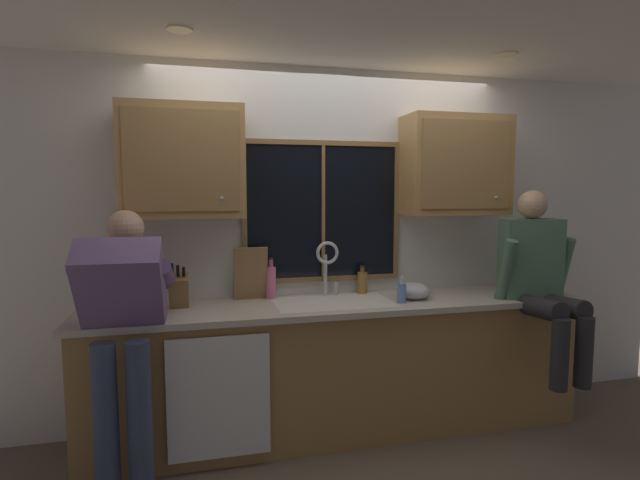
{
  "coord_description": "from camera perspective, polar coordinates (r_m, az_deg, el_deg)",
  "views": [
    {
      "loc": [
        -0.92,
        -3.43,
        1.67
      ],
      "look_at": [
        -0.15,
        -0.3,
        1.35
      ],
      "focal_mm": 27.26,
      "sensor_mm": 36.0,
      "label": 1
    }
  ],
  "objects": [
    {
      "name": "person_standing",
      "position": [
        2.93,
        -22.1,
        -8.7
      ],
      "size": [
        0.53,
        0.69,
        1.56
      ],
      "color": "#384260",
      "rests_on": "floor"
    },
    {
      "name": "soap_dispenser",
      "position": [
        3.35,
        9.57,
        -6.09
      ],
      "size": [
        0.06,
        0.07,
        0.19
      ],
      "color": "#668CCC",
      "rests_on": "countertop"
    },
    {
      "name": "dishwasher_front",
      "position": [
        3.07,
        -11.74,
        -17.68
      ],
      "size": [
        0.6,
        0.02,
        0.74
      ],
      "primitive_type": "cube",
      "color": "white"
    },
    {
      "name": "ceiling_downlight_left",
      "position": [
        2.96,
        -16.16,
        22.63
      ],
      "size": [
        0.14,
        0.14,
        0.01
      ],
      "primitive_type": "cylinder",
      "color": "#FFEAB2"
    },
    {
      "name": "faucet",
      "position": [
        3.46,
        0.91,
        -2.57
      ],
      "size": [
        0.18,
        0.09,
        0.4
      ],
      "color": "silver",
      "rests_on": "countertop"
    },
    {
      "name": "back_wall",
      "position": [
        3.63,
        0.95,
        -0.55
      ],
      "size": [
        5.76,
        0.12,
        2.55
      ],
      "primitive_type": "cube",
      "color": "silver",
      "rests_on": "floor"
    },
    {
      "name": "window_frame_top",
      "position": [
        3.53,
        0.38,
        11.34
      ],
      "size": [
        1.17,
        0.02,
        0.04
      ],
      "primitive_type": "cube",
      "color": "olive"
    },
    {
      "name": "lower_cabinet_run",
      "position": [
        3.49,
        2.43,
        -14.92
      ],
      "size": [
        3.36,
        0.58,
        0.88
      ],
      "primitive_type": "cube",
      "color": "#A07744",
      "rests_on": "floor"
    },
    {
      "name": "window_frame_left",
      "position": [
        3.43,
        -8.88,
        3.2
      ],
      "size": [
        0.03,
        0.02,
        0.95
      ],
      "primitive_type": "cube",
      "color": "olive"
    },
    {
      "name": "countertop",
      "position": [
        3.34,
        2.56,
        -7.64
      ],
      "size": [
        3.42,
        0.62,
        0.04
      ],
      "primitive_type": "cube",
      "color": "beige",
      "rests_on": "lower_cabinet_run"
    },
    {
      "name": "knife_block",
      "position": [
        3.29,
        -16.24,
        -5.79
      ],
      "size": [
        0.12,
        0.18,
        0.32
      ],
      "color": "olive",
      "rests_on": "countertop"
    },
    {
      "name": "upper_cabinet_left",
      "position": [
        3.27,
        -15.76,
        8.81
      ],
      "size": [
        0.77,
        0.36,
        0.72
      ],
      "color": "#B2844C"
    },
    {
      "name": "cutting_board",
      "position": [
        3.4,
        -8.16,
        -3.93
      ],
      "size": [
        0.23,
        0.1,
        0.37
      ],
      "primitive_type": "cube",
      "rotation": [
        0.21,
        0.0,
        0.0
      ],
      "color": "#997047",
      "rests_on": "countertop"
    },
    {
      "name": "window_glass",
      "position": [
        3.53,
        0.34,
        3.34
      ],
      "size": [
        1.1,
        0.02,
        0.95
      ],
      "primitive_type": "cube",
      "color": "black"
    },
    {
      "name": "window_frame_bottom",
      "position": [
        3.58,
        0.37,
        -4.58
      ],
      "size": [
        1.17,
        0.02,
        0.04
      ],
      "primitive_type": "cube",
      "color": "olive"
    },
    {
      "name": "mixing_bowl",
      "position": [
        3.5,
        10.92,
        -5.89
      ],
      "size": [
        0.24,
        0.24,
        0.12
      ],
      "primitive_type": "ellipsoid",
      "color": "#B7B7BC",
      "rests_on": "countertop"
    },
    {
      "name": "ceiling_downlight_right",
      "position": [
        3.53,
        21.06,
        19.66
      ],
      "size": [
        0.14,
        0.14,
        0.01
      ],
      "primitive_type": "cylinder",
      "color": "#FFEAB2"
    },
    {
      "name": "window_frame_right",
      "position": [
        3.7,
        8.94,
        3.38
      ],
      "size": [
        0.03,
        0.02,
        0.95
      ],
      "primitive_type": "cube",
      "color": "olive"
    },
    {
      "name": "sink",
      "position": [
        3.35,
        1.56,
        -8.95
      ],
      "size": [
        0.8,
        0.46,
        0.21
      ],
      "color": "white",
      "rests_on": "lower_cabinet_run"
    },
    {
      "name": "upper_cabinet_right",
      "position": [
        3.74,
        15.61,
        8.4
      ],
      "size": [
        0.77,
        0.36,
        0.72
      ],
      "color": "#B2844C"
    },
    {
      "name": "window_mullion_center",
      "position": [
        3.52,
        0.38,
        3.33
      ],
      "size": [
        0.02,
        0.02,
        0.95
      ],
      "primitive_type": "cube",
      "color": "olive"
    },
    {
      "name": "person_sitting_on_counter",
      "position": [
        3.69,
        24.33,
        -3.65
      ],
      "size": [
        0.54,
        0.63,
        1.26
      ],
      "color": "#262628",
      "rests_on": "countertop"
    },
    {
      "name": "bottle_green_glass",
      "position": [
        3.61,
        4.98,
        -4.93
      ],
      "size": [
        0.07,
        0.07,
        0.21
      ],
      "color": "olive",
      "rests_on": "countertop"
    },
    {
      "name": "bottle_tall_clear",
      "position": [
        3.44,
        -5.78,
        -4.89
      ],
      "size": [
        0.07,
        0.07,
        0.29
      ],
      "color": "pink",
      "rests_on": "countertop"
    }
  ]
}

